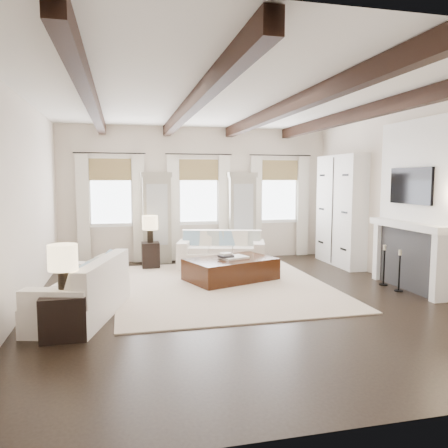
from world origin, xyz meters
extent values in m
plane|color=black|center=(0.00, 0.00, 0.00)|extent=(7.50, 7.50, 0.00)
cube|color=silver|center=(0.00, 3.75, 1.60)|extent=(6.50, 0.04, 3.20)
cube|color=silver|center=(0.00, -3.75, 1.60)|extent=(6.50, 0.04, 3.20)
cube|color=silver|center=(-3.25, 0.00, 1.60)|extent=(0.04, 7.50, 3.20)
cube|color=silver|center=(3.25, 0.00, 1.60)|extent=(0.04, 7.50, 3.20)
cube|color=white|center=(0.00, 0.00, 3.20)|extent=(6.50, 7.50, 0.04)
cube|color=black|center=(-2.20, 0.00, 3.08)|extent=(0.16, 7.40, 0.22)
cube|color=black|center=(-0.75, 0.00, 3.08)|extent=(0.16, 7.40, 0.22)
cube|color=black|center=(0.75, 0.00, 3.08)|extent=(0.16, 7.40, 0.22)
cube|color=black|center=(2.20, 0.00, 3.08)|extent=(0.16, 7.40, 0.22)
cube|color=white|center=(-2.05, 3.72, 1.65)|extent=(0.90, 0.03, 1.45)
cube|color=olive|center=(-2.05, 3.66, 2.18)|extent=(0.94, 0.04, 0.50)
cube|color=white|center=(-2.67, 3.62, 1.27)|extent=(0.28, 0.08, 2.50)
cube|color=white|center=(-1.43, 3.62, 1.27)|extent=(0.28, 0.08, 2.50)
cylinder|color=black|center=(-2.05, 3.61, 2.55)|extent=(1.60, 0.02, 0.02)
cube|color=white|center=(0.00, 3.72, 1.65)|extent=(0.90, 0.03, 1.45)
cube|color=olive|center=(0.00, 3.66, 2.18)|extent=(0.94, 0.04, 0.50)
cube|color=white|center=(-0.62, 3.62, 1.27)|extent=(0.28, 0.08, 2.50)
cube|color=white|center=(0.62, 3.62, 1.27)|extent=(0.28, 0.08, 2.50)
cylinder|color=black|center=(0.00, 3.61, 2.55)|extent=(1.60, 0.02, 0.02)
cube|color=white|center=(2.05, 3.72, 1.65)|extent=(0.90, 0.03, 1.45)
cube|color=olive|center=(2.05, 3.66, 2.18)|extent=(0.94, 0.04, 0.50)
cube|color=white|center=(1.43, 3.62, 1.27)|extent=(0.28, 0.08, 2.50)
cube|color=white|center=(2.67, 3.62, 1.27)|extent=(0.28, 0.08, 2.50)
cylinder|color=black|center=(2.05, 3.61, 2.55)|extent=(1.60, 0.02, 0.02)
cube|color=#A5A090|center=(-1.02, 3.53, 1.00)|extent=(0.64, 0.38, 2.00)
cube|color=#B2B7BA|center=(-1.02, 3.33, 1.15)|extent=(0.48, 0.02, 1.40)
cube|color=#A5A090|center=(-1.02, 3.53, 2.06)|extent=(0.70, 0.42, 0.12)
cube|color=#A5A090|center=(1.02, 3.53, 1.00)|extent=(0.64, 0.38, 2.00)
cube|color=#B2B7BA|center=(1.02, 3.33, 1.15)|extent=(0.48, 0.02, 1.40)
cube|color=#A5A090|center=(1.02, 3.53, 2.06)|extent=(0.70, 0.42, 0.12)
cube|color=#252527|center=(3.16, 0.00, 0.55)|extent=(0.18, 1.50, 1.10)
cube|color=black|center=(3.13, 0.00, 0.40)|extent=(0.10, 0.90, 0.70)
cube|color=white|center=(3.12, -0.82, 0.55)|extent=(0.26, 0.14, 1.10)
cube|color=white|center=(3.12, 0.82, 0.55)|extent=(0.26, 0.14, 1.10)
cube|color=white|center=(3.09, 0.00, 1.16)|extent=(0.32, 1.90, 0.12)
cube|color=white|center=(3.20, 0.00, 2.10)|extent=(0.10, 1.90, 1.80)
cube|color=black|center=(3.13, 0.00, 1.85)|extent=(0.07, 1.10, 0.64)
cube|color=silver|center=(3.05, 2.35, 1.25)|extent=(0.40, 1.70, 2.50)
cube|color=black|center=(2.84, 2.35, 1.25)|extent=(0.01, 0.02, 2.40)
cube|color=beige|center=(-0.04, 0.98, 0.01)|extent=(3.82, 4.34, 0.02)
cube|color=white|center=(0.30, 2.58, 0.18)|extent=(2.05, 1.34, 0.36)
cube|color=white|center=(0.39, 2.89, 0.58)|extent=(1.79, 0.68, 0.45)
cube|color=white|center=(-0.49, 2.80, 0.48)|extent=(0.45, 0.84, 0.23)
cube|color=white|center=(1.10, 2.35, 0.48)|extent=(0.45, 0.84, 0.23)
cube|color=white|center=(-0.21, 2.68, 0.42)|extent=(0.63, 0.66, 0.13)
cube|color=white|center=(0.29, 2.53, 0.42)|extent=(0.63, 0.66, 0.13)
cube|color=white|center=(0.79, 2.39, 0.42)|extent=(0.63, 0.66, 0.13)
cube|color=#7199B5|center=(-0.30, 2.93, 0.61)|extent=(0.42, 0.29, 0.39)
cube|color=silver|center=(-0.04, 2.86, 0.61)|extent=(0.42, 0.29, 0.39)
cube|color=beige|center=(0.22, 2.78, 0.61)|extent=(0.42, 0.29, 0.39)
cube|color=#7199B5|center=(0.48, 2.71, 0.61)|extent=(0.42, 0.29, 0.39)
cube|color=silver|center=(0.74, 2.63, 0.61)|extent=(0.42, 0.29, 0.39)
cube|color=beige|center=(1.00, 2.56, 0.61)|extent=(0.42, 0.29, 0.39)
cube|color=white|center=(-2.41, -0.28, 0.19)|extent=(1.40, 2.13, 0.37)
cube|color=white|center=(-2.09, -0.37, 0.61)|extent=(0.72, 1.85, 0.47)
cube|color=white|center=(-2.18, 0.54, 0.49)|extent=(0.87, 0.47, 0.24)
cube|color=white|center=(-2.65, -1.10, 0.49)|extent=(0.87, 0.47, 0.24)
cube|color=white|center=(-2.31, 0.25, 0.44)|extent=(0.68, 0.66, 0.13)
cube|color=white|center=(-2.46, -0.27, 0.44)|extent=(0.68, 0.66, 0.13)
cube|color=white|center=(-2.61, -0.79, 0.44)|extent=(0.68, 0.66, 0.13)
cube|color=#7199B5|center=(-2.04, 0.34, 0.63)|extent=(0.30, 0.43, 0.41)
cube|color=silver|center=(-2.14, 0.01, 0.63)|extent=(0.30, 0.43, 0.41)
cube|color=beige|center=(-2.24, -0.33, 0.63)|extent=(0.30, 0.43, 0.41)
cube|color=#7199B5|center=(-2.34, -0.67, 0.63)|extent=(0.30, 0.43, 0.41)
cube|color=silver|center=(-2.43, -1.00, 0.63)|extent=(0.30, 0.43, 0.41)
cube|color=black|center=(0.22, 1.38, 0.22)|extent=(1.89, 1.52, 0.43)
cube|color=white|center=(0.28, 1.39, 0.45)|extent=(0.60, 0.53, 0.04)
cube|color=#262628|center=(0.11, 1.34, 0.49)|extent=(0.31, 0.28, 0.04)
cube|color=beige|center=(0.13, 1.41, 0.53)|extent=(0.26, 0.23, 0.03)
cube|color=black|center=(-2.54, -1.09, 0.28)|extent=(0.55, 0.55, 0.55)
cylinder|color=black|center=(-2.54, -1.09, 0.70)|extent=(0.14, 0.14, 0.30)
cylinder|color=#F9D89E|center=(-2.54, -1.09, 1.01)|extent=(0.36, 0.36, 0.32)
cube|color=black|center=(-1.22, 2.94, 0.29)|extent=(0.38, 0.38, 0.57)
cylinder|color=black|center=(-1.22, 2.94, 0.71)|extent=(0.13, 0.13, 0.29)
cylinder|color=#F9D89E|center=(-1.22, 2.94, 1.01)|extent=(0.34, 0.34, 0.30)
cylinder|color=black|center=(2.90, -0.09, 0.01)|extent=(0.15, 0.15, 0.02)
cylinder|color=black|center=(2.90, -0.09, 0.33)|extent=(0.03, 0.03, 0.65)
cylinder|color=beige|center=(2.90, -0.09, 0.69)|extent=(0.06, 0.06, 0.09)
cylinder|color=black|center=(2.90, 0.37, 0.01)|extent=(0.15, 0.15, 0.02)
cylinder|color=black|center=(2.90, 0.37, 0.33)|extent=(0.03, 0.03, 0.67)
cylinder|color=beige|center=(2.90, 0.37, 0.71)|extent=(0.06, 0.06, 0.10)
camera|label=1|loc=(-1.82, -6.70, 1.98)|focal=35.00mm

